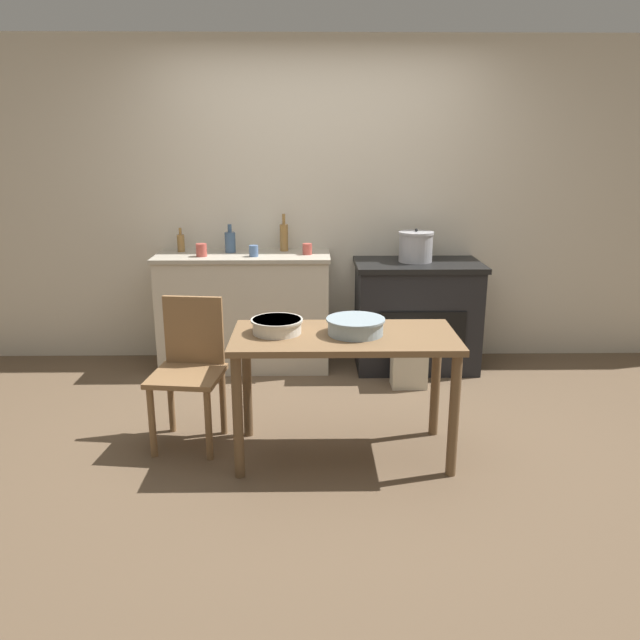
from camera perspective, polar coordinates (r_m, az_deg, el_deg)
name	(u,v)px	position (r m, az deg, el deg)	size (l,w,h in m)	color
ground_plane	(321,436)	(3.93, 0.12, -10.55)	(14.00, 14.00, 0.00)	brown
wall_back	(318,204)	(5.13, -0.18, 10.57)	(8.00, 0.07, 2.55)	beige
counter_cabinet	(245,311)	(5.01, -6.88, 0.85)	(1.35, 0.54, 0.92)	beige
stove	(416,315)	(5.03, 8.77, 0.48)	(0.98, 0.61, 0.86)	black
work_table	(344,353)	(3.48, 2.22, -3.02)	(1.25, 0.60, 0.73)	brown
chair	(190,366)	(3.78, -11.81, -4.18)	(0.44, 0.44, 0.87)	olive
flour_sack	(409,362)	(4.66, 8.15, -3.79)	(0.26, 0.18, 0.38)	beige
stock_pot	(416,247)	(4.93, 8.74, 6.66)	(0.27, 0.27, 0.26)	#A8A8AD
mixing_bowl_large	(277,325)	(3.47, -3.96, -0.47)	(0.29, 0.29, 0.08)	silver
mixing_bowl_small	(356,325)	(3.44, 3.27, -0.49)	(0.33, 0.33, 0.09)	#93A8B2
bottle_far_left	(230,242)	(4.99, -8.22, 7.11)	(0.08, 0.08, 0.22)	#3D5675
bottle_left	(284,237)	(5.01, -3.31, 7.61)	(0.07, 0.07, 0.29)	olive
bottle_mid_left	(181,243)	(5.10, -12.60, 6.93)	(0.06, 0.06, 0.19)	olive
cup_center_left	(201,250)	(4.85, -10.79, 6.30)	(0.08, 0.08, 0.10)	#B74C42
cup_center	(307,249)	(4.85, -1.17, 6.51)	(0.07, 0.07, 0.08)	#B74C42
cup_center_right	(254,251)	(4.79, -6.08, 6.30)	(0.07, 0.07, 0.08)	#4C6B99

